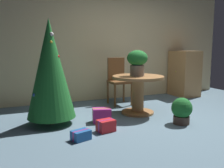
{
  "coord_description": "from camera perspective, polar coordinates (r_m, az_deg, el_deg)",
  "views": [
    {
      "loc": [
        -2.37,
        -3.23,
        1.22
      ],
      "look_at": [
        -0.85,
        0.32,
        0.64
      ],
      "focal_mm": 39.87,
      "sensor_mm": 36.0,
      "label": 1
    }
  ],
  "objects": [
    {
      "name": "wooden_cabinet",
      "position": [
        6.51,
        16.26,
        2.34
      ],
      "size": [
        0.55,
        0.68,
        1.12
      ],
      "color": "#B27F4C",
      "rests_on": "ground_plane"
    },
    {
      "name": "gift_box_blue",
      "position": [
        3.39,
        -7.14,
        -11.55
      ],
      "size": [
        0.28,
        0.23,
        0.13
      ],
      "color": "#1E569E",
      "rests_on": "ground_plane"
    },
    {
      "name": "round_dining_table",
      "position": [
        4.58,
        5.97,
        -1.15
      ],
      "size": [
        0.94,
        0.94,
        0.7
      ],
      "color": "#9E6B3D",
      "rests_on": "ground_plane"
    },
    {
      "name": "back_wall_panel",
      "position": [
        5.92,
        0.4,
        9.26
      ],
      "size": [
        6.0,
        0.1,
        2.6
      ],
      "primitive_type": "cube",
      "color": "beige",
      "rests_on": "ground_plane"
    },
    {
      "name": "wooden_chair_far",
      "position": [
        5.34,
        1.4,
        1.36
      ],
      "size": [
        0.43,
        0.42,
        0.99
      ],
      "color": "brown",
      "rests_on": "ground_plane"
    },
    {
      "name": "gift_box_purple",
      "position": [
        4.1,
        -2.37,
        -7.18
      ],
      "size": [
        0.34,
        0.26,
        0.23
      ],
      "color": "#9E287A",
      "rests_on": "ground_plane"
    },
    {
      "name": "holiday_tree",
      "position": [
        3.98,
        -14.0,
        3.42
      ],
      "size": [
        0.76,
        0.76,
        1.66
      ],
      "color": "brown",
      "rests_on": "ground_plane"
    },
    {
      "name": "potted_plant",
      "position": [
        4.14,
        15.69,
        -5.8
      ],
      "size": [
        0.33,
        0.33,
        0.42
      ],
      "color": "#4C382D",
      "rests_on": "ground_plane"
    },
    {
      "name": "ground_plane",
      "position": [
        4.19,
        12.68,
        -8.68
      ],
      "size": [
        6.6,
        6.6,
        0.0
      ],
      "primitive_type": "plane",
      "color": "slate"
    },
    {
      "name": "flower_vase",
      "position": [
        4.5,
        5.8,
        5.26
      ],
      "size": [
        0.37,
        0.37,
        0.47
      ],
      "color": "#665B51",
      "rests_on": "round_dining_table"
    },
    {
      "name": "gift_box_red",
      "position": [
        3.67,
        -1.4,
        -9.52
      ],
      "size": [
        0.28,
        0.23,
        0.17
      ],
      "color": "red",
      "rests_on": "ground_plane"
    }
  ]
}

